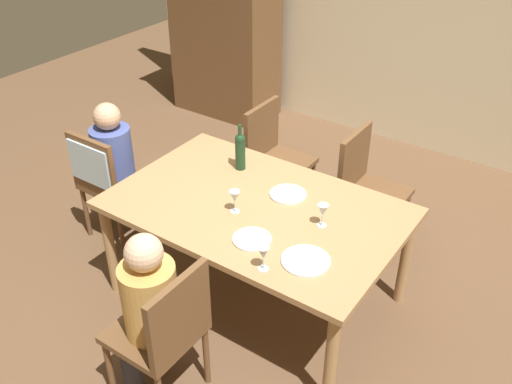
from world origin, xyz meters
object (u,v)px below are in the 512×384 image
at_px(person_woman_host, 116,160).
at_px(dinner_plate_guest_right, 306,261).
at_px(dinner_plate_host, 252,239).
at_px(dinner_plate_guest_left, 288,194).
at_px(handbag, 317,213).
at_px(chair_left_end, 102,174).
at_px(wine_glass_centre, 235,197).
at_px(armoire_cabinet, 225,13).
at_px(chair_far_left, 273,152).
at_px(wine_bottle_tall_green, 240,150).
at_px(wine_glass_near_left, 323,211).
at_px(dining_table, 256,215).
at_px(chair_far_right, 366,183).
at_px(chair_near, 165,329).
at_px(person_man_bearded, 148,305).
at_px(wine_glass_near_right, 263,254).

height_order(person_woman_host, dinner_plate_guest_right, person_woman_host).
bearing_deg(dinner_plate_guest_right, dinner_plate_host, -178.35).
xyz_separation_m(dinner_plate_guest_left, handbag, (-0.16, 0.75, -0.64)).
height_order(dinner_plate_guest_left, dinner_plate_guest_right, same).
bearing_deg(chair_left_end, dinner_plate_host, -7.07).
height_order(wine_glass_centre, handbag, wine_glass_centre).
distance_m(armoire_cabinet, chair_left_end, 2.61).
distance_m(chair_far_left, wine_glass_centre, 1.22).
relative_size(chair_left_end, handbag, 3.29).
xyz_separation_m(wine_bottle_tall_green, wine_glass_near_left, (0.79, -0.27, -0.04)).
bearing_deg(armoire_cabinet, chair_left_end, -73.67).
xyz_separation_m(dining_table, dinner_plate_guest_left, (0.10, 0.21, 0.08)).
height_order(dining_table, wine_glass_near_left, wine_glass_near_left).
bearing_deg(dinner_plate_guest_left, armoire_cabinet, 134.92).
distance_m(armoire_cabinet, chair_far_left, 2.12).
xyz_separation_m(chair_far_right, chair_far_left, (-0.82, 0.00, 0.00)).
bearing_deg(chair_near, chair_far_right, -6.97).
bearing_deg(dinner_plate_guest_right, person_woman_host, 169.99).
xyz_separation_m(wine_glass_near_left, dinner_plate_host, (-0.26, -0.35, -0.10)).
bearing_deg(chair_far_left, chair_left_end, -36.13).
bearing_deg(dinner_plate_guest_right, dining_table, 151.01).
distance_m(person_man_bearded, dinner_plate_host, 0.70).
xyz_separation_m(armoire_cabinet, chair_far_left, (1.51, -1.37, -0.56)).
height_order(dining_table, chair_far_left, chair_far_left).
height_order(dining_table, person_man_bearded, person_man_bearded).
xyz_separation_m(chair_far_left, wine_glass_near_left, (0.94, -0.92, 0.32)).
relative_size(chair_near, wine_glass_near_left, 6.17).
bearing_deg(dinner_plate_guest_right, chair_far_right, 99.56).
bearing_deg(wine_bottle_tall_green, person_woman_host, -162.85).
height_order(wine_bottle_tall_green, dinner_plate_guest_right, wine_bottle_tall_green).
bearing_deg(person_woman_host, wine_glass_near_left, 0.69).
xyz_separation_m(person_woman_host, person_man_bearded, (1.27, -0.99, -0.00)).
distance_m(chair_near, chair_far_right, 1.94).
bearing_deg(handbag, dinner_plate_guest_right, -64.72).
distance_m(wine_glass_near_right, handbag, 1.68).
relative_size(armoire_cabinet, person_woman_host, 1.96).
relative_size(chair_far_right, chair_far_left, 1.00).
xyz_separation_m(dinner_plate_host, dinner_plate_guest_left, (-0.08, 0.52, 0.00)).
bearing_deg(wine_glass_near_left, person_man_bearded, -114.98).
distance_m(person_woman_host, wine_glass_near_right, 1.76).
bearing_deg(handbag, wine_glass_near_left, -61.16).
relative_size(person_woman_host, wine_glass_centre, 7.47).
height_order(chair_left_end, person_woman_host, person_woman_host).
xyz_separation_m(person_woman_host, wine_glass_centre, (1.22, -0.16, 0.21)).
relative_size(dinner_plate_guest_left, dinner_plate_guest_right, 0.88).
distance_m(dining_table, person_man_bearded, 0.96).
xyz_separation_m(person_woman_host, wine_glass_near_left, (1.74, 0.02, 0.21)).
distance_m(armoire_cabinet, handbag, 2.58).
distance_m(dining_table, wine_glass_near_left, 0.48).
distance_m(person_man_bearded, dinner_plate_guest_right, 0.88).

